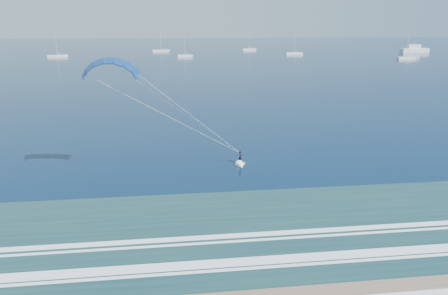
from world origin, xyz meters
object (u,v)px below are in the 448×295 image
sailboat_5 (294,53)px  sailboat_4 (249,49)px  sailboat_1 (57,56)px  sailboat_2 (161,51)px  motor_yacht (414,49)px  sailboat_3 (185,56)px  sailboat_6 (406,58)px  kitesurfer_rig (181,111)px

sailboat_5 → sailboat_4: bearing=117.6°
sailboat_1 → sailboat_4: sailboat_1 is taller
sailboat_2 → sailboat_5: size_ratio=1.04×
motor_yacht → sailboat_3: (-139.65, -17.93, -1.13)m
sailboat_1 → sailboat_6: 178.60m
kitesurfer_rig → sailboat_2: bearing=92.5°
sailboat_5 → sailboat_6: (47.17, -34.87, -0.01)m
sailboat_4 → sailboat_3: bearing=-132.8°
sailboat_1 → sailboat_5: sailboat_1 is taller
motor_yacht → sailboat_6: 53.16m
kitesurfer_rig → sailboat_1: bearing=109.3°
kitesurfer_rig → sailboat_6: bearing=51.7°
kitesurfer_rig → sailboat_2: 211.77m
sailboat_4 → sailboat_5: bearing=-62.4°
motor_yacht → sailboat_2: (-153.54, 23.97, -1.12)m
kitesurfer_rig → sailboat_4: size_ratio=1.74×
sailboat_3 → sailboat_6: (109.05, -25.53, 0.01)m
motor_yacht → sailboat_6: sailboat_6 is taller
kitesurfer_rig → sailboat_2: (-9.28, 211.45, -7.16)m
sailboat_3 → sailboat_4: bearing=47.2°
sailboat_4 → sailboat_6: 97.67m
sailboat_2 → sailboat_5: 82.47m
sailboat_1 → sailboat_6: bearing=-10.5°
kitesurfer_rig → sailboat_3: size_ratio=1.89×
sailboat_2 → sailboat_4: sailboat_2 is taller
kitesurfer_rig → sailboat_4: 220.87m
sailboat_2 → sailboat_4: bearing=4.2°
motor_yacht → sailboat_5: (-77.77, -8.60, -1.12)m
sailboat_1 → sailboat_4: (109.18, 39.02, -0.01)m
sailboat_1 → sailboat_6: (175.60, -32.60, -0.01)m
sailboat_2 → sailboat_6: size_ratio=1.12×
kitesurfer_rig → sailboat_6: kitesurfer_rig is taller
kitesurfer_rig → sailboat_3: 169.76m
sailboat_4 → sailboat_5: (19.25, -36.75, 0.01)m
kitesurfer_rig → sailboat_5: 190.98m
sailboat_3 → sailboat_4: 62.79m
kitesurfer_rig → sailboat_4: bearing=77.6°
sailboat_1 → sailboat_4: bearing=19.7°
kitesurfer_rig → sailboat_1: 187.30m
sailboat_2 → sailboat_4: size_ratio=1.15×
kitesurfer_rig → sailboat_2: kitesurfer_rig is taller
motor_yacht → sailboat_1: size_ratio=1.26×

